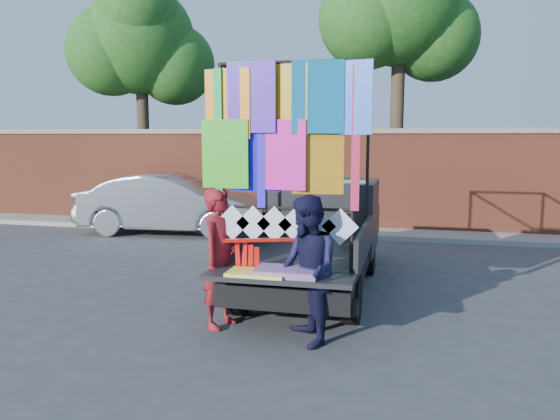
% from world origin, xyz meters
% --- Properties ---
extents(ground, '(90.00, 90.00, 0.00)m').
position_xyz_m(ground, '(0.00, 0.00, 0.00)').
color(ground, '#38383A').
rests_on(ground, ground).
extents(brick_wall, '(30.00, 0.45, 2.61)m').
position_xyz_m(brick_wall, '(0.00, 7.00, 1.33)').
color(brick_wall, '#9A452D').
rests_on(brick_wall, ground).
extents(curb, '(30.00, 1.20, 0.12)m').
position_xyz_m(curb, '(0.00, 6.30, 0.06)').
color(curb, gray).
rests_on(curb, ground).
extents(tree_left, '(4.20, 3.30, 7.05)m').
position_xyz_m(tree_left, '(-6.48, 8.12, 5.12)').
color(tree_left, '#38281C').
rests_on(tree_left, ground).
extents(tree_mid, '(4.20, 3.30, 7.73)m').
position_xyz_m(tree_mid, '(1.02, 8.12, 5.70)').
color(tree_mid, '#38281C').
rests_on(tree_mid, ground).
extents(pickup_truck, '(2.09, 5.25, 3.31)m').
position_xyz_m(pickup_truck, '(-0.03, 1.94, 0.84)').
color(pickup_truck, black).
rests_on(pickup_truck, ground).
extents(sedan, '(4.65, 2.02, 1.49)m').
position_xyz_m(sedan, '(-4.39, 5.48, 0.74)').
color(sedan, '#B0B3B8').
rests_on(sedan, ground).
extents(woman, '(0.58, 0.74, 1.79)m').
position_xyz_m(woman, '(-0.87, -0.61, 0.90)').
color(woman, maroon).
rests_on(woman, ground).
extents(man, '(0.99, 1.07, 1.76)m').
position_xyz_m(man, '(0.30, -0.94, 0.88)').
color(man, '#141433').
rests_on(man, ground).
extents(streamer_bundle, '(0.91, 0.37, 0.65)m').
position_xyz_m(streamer_bundle, '(-0.39, -0.79, 0.99)').
color(streamer_bundle, red).
rests_on(streamer_bundle, ground).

